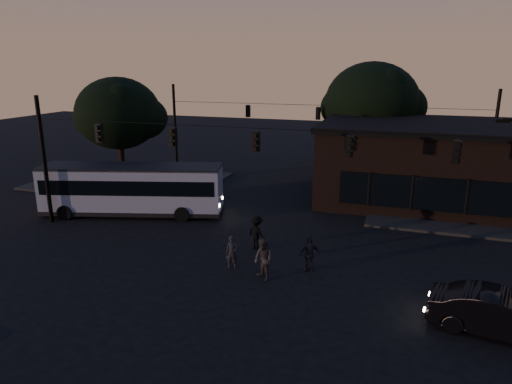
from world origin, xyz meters
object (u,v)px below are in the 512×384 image
(car, at_px, (500,314))
(pedestrian_b, at_px, (263,259))
(pedestrian_a, at_px, (232,252))
(pedestrian_d, at_px, (257,233))
(bus, at_px, (132,187))
(pedestrian_c, at_px, (310,254))
(building, at_px, (436,162))

(car, xyz_separation_m, pedestrian_b, (-9.11, 1.50, 0.16))
(car, distance_m, pedestrian_a, 11.04)
(pedestrian_b, relative_size, pedestrian_d, 1.05)
(bus, distance_m, pedestrian_b, 12.18)
(pedestrian_d, bearing_deg, pedestrian_c, -179.31)
(building, bearing_deg, pedestrian_b, -116.38)
(pedestrian_a, bearing_deg, pedestrian_c, -2.50)
(building, bearing_deg, bus, -153.12)
(car, xyz_separation_m, pedestrian_c, (-7.35, 2.96, 0.05))
(pedestrian_b, bearing_deg, pedestrian_c, 77.44)
(building, relative_size, bus, 1.34)
(car, bearing_deg, bus, 78.69)
(pedestrian_d, bearing_deg, car, -174.60)
(bus, height_order, pedestrian_d, bus)
(building, height_order, car, building)
(building, height_order, pedestrian_a, building)
(bus, bearing_deg, car, -36.96)
(car, height_order, pedestrian_c, pedestrian_c)
(pedestrian_a, distance_m, pedestrian_b, 1.84)
(bus, relative_size, pedestrian_b, 6.11)
(building, distance_m, car, 16.95)
(car, relative_size, pedestrian_b, 2.51)
(pedestrian_a, bearing_deg, pedestrian_d, 65.69)
(bus, distance_m, pedestrian_c, 13.16)
(bus, height_order, pedestrian_c, bus)
(bus, bearing_deg, pedestrian_d, -33.60)
(car, height_order, pedestrian_a, pedestrian_a)
(bus, relative_size, car, 2.44)
(pedestrian_a, relative_size, pedestrian_c, 0.94)
(building, xyz_separation_m, pedestrian_a, (-9.29, -14.63, -1.93))
(bus, xyz_separation_m, pedestrian_d, (9.17, -2.95, -0.87))
(pedestrian_d, bearing_deg, bus, 11.58)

